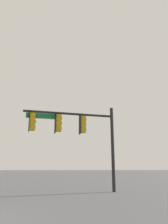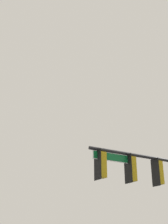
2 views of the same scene
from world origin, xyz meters
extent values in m
cylinder|color=black|center=(-7.25, -7.80, 2.77)|extent=(0.22, 0.22, 5.53)
cylinder|color=black|center=(-4.31, -7.42, 4.93)|extent=(5.90, 0.91, 0.15)
cube|color=black|center=(-5.01, -7.51, 4.26)|extent=(0.10, 0.52, 1.30)
cube|color=#B79314|center=(-5.19, -7.54, 4.26)|extent=(0.40, 0.36, 1.10)
cylinder|color=#B79314|center=(-5.19, -7.54, 4.87)|extent=(0.04, 0.04, 0.12)
cylinder|color=#340503|center=(-5.39, -7.56, 4.59)|extent=(0.06, 0.22, 0.22)
cylinder|color=#392D05|center=(-5.39, -7.56, 4.26)|extent=(0.06, 0.22, 0.22)
cylinder|color=green|center=(-5.39, -7.56, 3.93)|extent=(0.06, 0.22, 0.22)
cube|color=black|center=(-3.39, -7.30, 4.26)|extent=(0.10, 0.52, 1.30)
cube|color=#B79314|center=(-3.58, -7.33, 4.26)|extent=(0.40, 0.36, 1.10)
cylinder|color=#B79314|center=(-3.58, -7.33, 4.87)|extent=(0.04, 0.04, 0.12)
cylinder|color=#340503|center=(-3.78, -7.35, 4.59)|extent=(0.06, 0.22, 0.22)
cylinder|color=#392D05|center=(-3.78, -7.35, 4.26)|extent=(0.06, 0.22, 0.22)
cylinder|color=green|center=(-3.78, -7.35, 3.93)|extent=(0.06, 0.22, 0.22)
cube|color=black|center=(-1.77, -7.09, 4.26)|extent=(0.10, 0.52, 1.30)
cube|color=#B79314|center=(-1.96, -7.12, 4.26)|extent=(0.40, 0.36, 1.10)
cylinder|color=#B79314|center=(-1.96, -7.12, 4.87)|extent=(0.04, 0.04, 0.12)
cylinder|color=#340503|center=(-2.16, -7.14, 4.59)|extent=(0.06, 0.22, 0.22)
cylinder|color=#392D05|center=(-2.16, -7.14, 4.26)|extent=(0.06, 0.22, 0.22)
cylinder|color=green|center=(-2.16, -7.14, 3.93)|extent=(0.06, 0.22, 0.22)
cube|color=#0F602D|center=(-2.61, -7.20, 4.67)|extent=(2.08, 0.31, 0.32)
cube|color=white|center=(-2.61, -7.20, 4.67)|extent=(2.13, 0.30, 0.38)
camera|label=1|loc=(-3.29, 6.48, 1.45)|focal=35.00mm
camera|label=2|loc=(3.90, 4.66, 1.33)|focal=50.00mm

